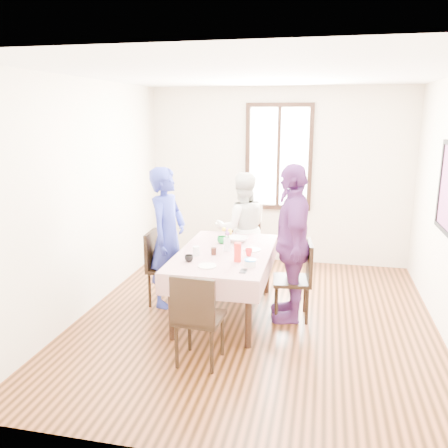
{
  "coord_description": "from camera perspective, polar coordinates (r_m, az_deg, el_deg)",
  "views": [
    {
      "loc": [
        0.69,
        -4.84,
        2.32
      ],
      "look_at": [
        -0.38,
        0.04,
        1.1
      ],
      "focal_mm": 36.84,
      "sensor_mm": 36.0,
      "label": 1
    }
  ],
  "objects": [
    {
      "name": "back_wall",
      "position": [
        7.19,
        6.75,
        5.86
      ],
      "size": [
        4.0,
        0.0,
        4.0
      ],
      "primitive_type": "plane",
      "rotation": [
        1.57,
        0.0,
        0.0
      ],
      "color": "beige",
      "rests_on": "ground"
    },
    {
      "name": "chair_near",
      "position": [
        4.38,
        -3.03,
        -11.48
      ],
      "size": [
        0.45,
        0.45,
        0.91
      ],
      "primitive_type": "cube",
      "rotation": [
        0.0,
        0.0,
        -0.07
      ],
      "color": "black",
      "rests_on": "ground"
    },
    {
      "name": "juice_carton",
      "position": [
        4.91,
        1.71,
        -3.52
      ],
      "size": [
        0.07,
        0.07,
        0.21
      ],
      "primitive_type": "cube",
      "color": "red",
      "rests_on": "tablecloth"
    },
    {
      "name": "tablecloth",
      "position": [
        5.29,
        0.12,
        -3.5
      ],
      "size": [
        1.04,
        1.74,
        0.01
      ],
      "primitive_type": "cube",
      "color": "#54010C",
      "rests_on": "dining_table"
    },
    {
      "name": "dining_table",
      "position": [
        5.41,
        0.11,
        -7.36
      ],
      "size": [
        0.92,
        1.62,
        0.75
      ],
      "primitive_type": "cube",
      "color": "black",
      "rests_on": "ground"
    },
    {
      "name": "flower_bunch",
      "position": [
        5.26,
        0.37,
        -1.19
      ],
      "size": [
        0.09,
        0.09,
        0.1
      ],
      "primitive_type": null,
      "color": "yellow",
      "rests_on": "flower_vase"
    },
    {
      "name": "mug_green",
      "position": [
        5.59,
        -0.27,
        -2.0
      ],
      "size": [
        0.12,
        0.12,
        0.09
      ],
      "primitive_type": "imported",
      "rotation": [
        0.0,
        0.0,
        0.02
      ],
      "color": "#0C7226",
      "rests_on": "tablecloth"
    },
    {
      "name": "plate_right",
      "position": [
        5.34,
        3.47,
        -3.19
      ],
      "size": [
        0.2,
        0.2,
        0.01
      ],
      "primitive_type": "cylinder",
      "color": "white",
      "rests_on": "tablecloth"
    },
    {
      "name": "person_left",
      "position": [
        5.6,
        -7.07,
        -1.63
      ],
      "size": [
        0.5,
        0.67,
        1.7
      ],
      "primitive_type": "imported",
      "rotation": [
        0.0,
        0.0,
        1.42
      ],
      "color": "navy",
      "rests_on": "ground"
    },
    {
      "name": "flower_vase",
      "position": [
        5.3,
        0.37,
        -2.52
      ],
      "size": [
        0.08,
        0.08,
        0.15
      ],
      "primitive_type": "cylinder",
      "color": "silver",
      "rests_on": "tablecloth"
    },
    {
      "name": "plate_near",
      "position": [
        4.79,
        -2.1,
        -5.21
      ],
      "size": [
        0.2,
        0.2,
        0.01
      ],
      "primitive_type": "cylinder",
      "color": "white",
      "rests_on": "tablecloth"
    },
    {
      "name": "person_far",
      "position": [
        6.31,
        2.21,
        -0.5
      ],
      "size": [
        0.9,
        0.8,
        1.54
      ],
      "primitive_type": "imported",
      "rotation": [
        0.0,
        0.0,
        3.48
      ],
      "color": "silver",
      "rests_on": "ground"
    },
    {
      "name": "plate_far",
      "position": [
        5.87,
        1.11,
        -1.62
      ],
      "size": [
        0.2,
        0.2,
        0.01
      ],
      "primitive_type": "cylinder",
      "color": "white",
      "rests_on": "tablecloth"
    },
    {
      "name": "serving_bowl",
      "position": [
        5.67,
        1.76,
        -1.93
      ],
      "size": [
        0.29,
        0.29,
        0.06
      ],
      "primitive_type": "imported",
      "rotation": [
        0.0,
        0.0,
        -0.2
      ],
      "color": "white",
      "rests_on": "tablecloth"
    },
    {
      "name": "person_right",
      "position": [
        5.19,
        8.34,
        -2.37
      ],
      "size": [
        0.58,
        1.1,
        1.79
      ],
      "primitive_type": "imported",
      "rotation": [
        0.0,
        0.0,
        -1.43
      ],
      "color": "#5B2867",
      "rests_on": "ground"
    },
    {
      "name": "window_pane",
      "position": [
        7.15,
        6.81,
        8.23
      ],
      "size": [
        0.9,
        0.02,
        1.5
      ],
      "primitive_type": "cube",
      "color": "white",
      "rests_on": "back_wall"
    },
    {
      "name": "window_frame",
      "position": [
        7.14,
        6.8,
        8.23
      ],
      "size": [
        1.02,
        0.06,
        1.62
      ],
      "primitive_type": "cube",
      "color": "black",
      "rests_on": "back_wall"
    },
    {
      "name": "butter_lid",
      "position": [
        4.78,
        3.27,
        -4.47
      ],
      "size": [
        0.12,
        0.12,
        0.01
      ],
      "primitive_type": "cylinder",
      "color": "blue",
      "rests_on": "butter_tub"
    },
    {
      "name": "chair_right",
      "position": [
        5.33,
        8.4,
        -6.92
      ],
      "size": [
        0.47,
        0.47,
        0.91
      ],
      "primitive_type": "cube",
      "rotation": [
        0.0,
        0.0,
        1.69
      ],
      "color": "black",
      "rests_on": "ground"
    },
    {
      "name": "ground",
      "position": [
        5.41,
        3.9,
        -11.7
      ],
      "size": [
        4.5,
        4.5,
        0.0
      ],
      "primitive_type": "plane",
      "color": "black",
      "rests_on": "ground"
    },
    {
      "name": "drinking_glass",
      "position": [
        5.13,
        -3.48,
        -3.37
      ],
      "size": [
        0.08,
        0.08,
        0.11
      ],
      "primitive_type": "cylinder",
      "color": "silver",
      "rests_on": "tablecloth"
    },
    {
      "name": "chair_left",
      "position": [
        5.72,
        -7.15,
        -5.43
      ],
      "size": [
        0.44,
        0.44,
        0.91
      ],
      "primitive_type": "cube",
      "rotation": [
        0.0,
        0.0,
        -1.52
      ],
      "color": "black",
      "rests_on": "ground"
    },
    {
      "name": "chair_far",
      "position": [
        6.42,
        2.22,
        -3.2
      ],
      "size": [
        0.48,
        0.48,
        0.91
      ],
      "primitive_type": "cube",
      "rotation": [
        0.0,
        0.0,
        2.99
      ],
      "color": "black",
      "rests_on": "ground"
    },
    {
      "name": "mug_flag",
      "position": [
        5.13,
        3.09,
        -3.52
      ],
      "size": [
        0.12,
        0.12,
        0.08
      ],
      "primitive_type": "imported",
      "rotation": [
        0.0,
        0.0,
        0.54
      ],
      "color": "red",
      "rests_on": "tablecloth"
    },
    {
      "name": "butter_tub",
      "position": [
        4.79,
        3.26,
        -4.88
      ],
      "size": [
        0.12,
        0.12,
        0.06
      ],
      "primitive_type": "cylinder",
      "color": "white",
      "rests_on": "tablecloth"
    },
    {
      "name": "smartphone",
      "position": [
        4.65,
        2.43,
        -5.84
      ],
      "size": [
        0.07,
        0.13,
        0.01
      ],
      "primitive_type": "cube",
      "color": "black",
      "rests_on": "tablecloth"
    },
    {
      "name": "mug_black",
      "position": [
        4.94,
        -4.38,
        -4.27
      ],
      "size": [
        0.12,
        0.12,
        0.07
      ],
      "primitive_type": "imported",
      "rotation": [
        0.0,
        0.0,
        0.38
      ],
      "color": "black",
      "rests_on": "tablecloth"
    },
    {
      "name": "jam_jar",
      "position": [
        5.15,
        -1.3,
        -3.41
      ],
      "size": [
        0.06,
        0.06,
        0.08
      ],
      "primitive_type": "cylinder",
      "color": "black",
      "rests_on": "tablecloth"
    }
  ]
}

